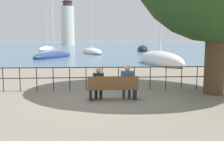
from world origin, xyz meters
name	(u,v)px	position (x,y,z in m)	size (l,w,h in m)	color
ground_plane	(113,100)	(0.00, 0.00, 0.00)	(1000.00, 1000.00, 0.00)	gray
harbor_water	(98,44)	(0.00, 161.50, 0.00)	(600.00, 300.00, 0.01)	slate
park_bench	(113,88)	(0.00, -0.06, 0.43)	(1.83, 0.45, 0.90)	brown
seated_person_left	(98,82)	(-0.53, 0.02, 0.66)	(0.39, 0.35, 1.20)	black
seated_person_right	(127,81)	(0.53, 0.01, 0.70)	(0.46, 0.35, 1.28)	navy
promenade_railing	(110,75)	(0.00, 1.70, 0.69)	(13.38, 0.04, 1.05)	black
sailboat_0	(53,55)	(-6.16, 23.27, 0.27)	(4.88, 8.01, 9.61)	navy
sailboat_1	(143,49)	(8.68, 41.29, 0.39)	(2.70, 5.28, 9.79)	black
sailboat_3	(47,49)	(-11.10, 44.47, 0.34)	(3.60, 6.52, 9.89)	silver
sailboat_4	(92,52)	(-1.40, 32.61, 0.33)	(4.58, 8.92, 12.32)	silver
sailboat_5	(160,60)	(5.05, 12.99, 0.40)	(3.64, 7.40, 11.19)	white
harbor_lighthouse	(68,23)	(-14.45, 113.31, 10.34)	(6.20, 6.20, 22.23)	silver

